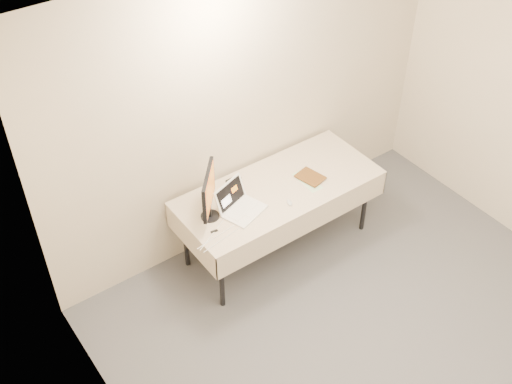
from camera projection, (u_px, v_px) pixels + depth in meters
back_wall at (249, 106)px, 5.56m from camera, size 4.00×0.10×2.70m
table at (279, 192)px, 5.72m from camera, size 1.86×0.81×0.74m
laptop at (239, 204)px, 5.41m from camera, size 0.43×0.41×0.24m
monitor at (209, 192)px, 5.20m from camera, size 0.32×0.36×0.47m
book at (305, 173)px, 5.64m from camera, size 0.18×0.06×0.24m
alarm_clock at (234, 181)px, 5.69m from camera, size 0.14×0.07×0.06m
clicker at (289, 203)px, 5.50m from camera, size 0.07×0.09×0.02m
paper_form at (307, 181)px, 5.74m from camera, size 0.14×0.32×0.00m
usb_dongle at (214, 231)px, 5.24m from camera, size 0.06×0.03×0.01m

